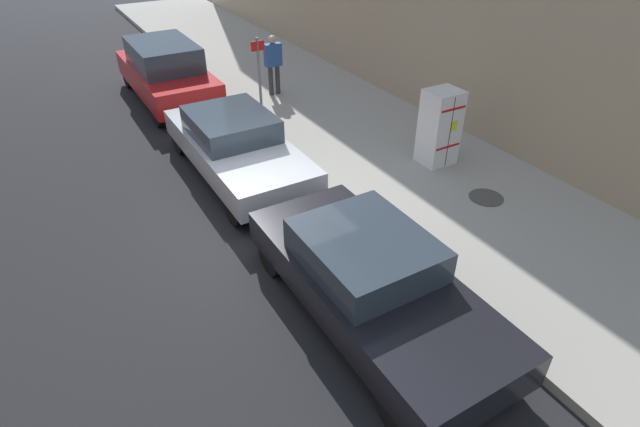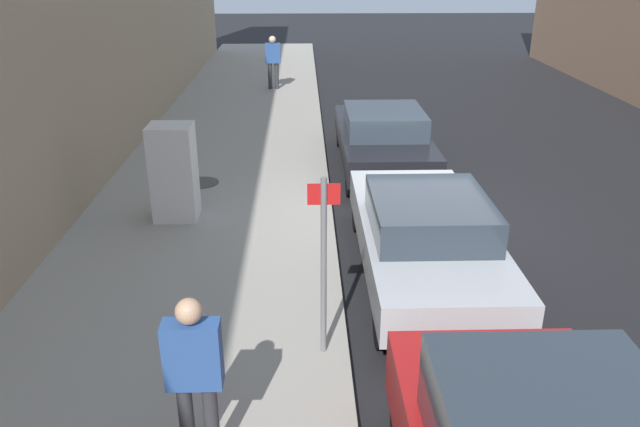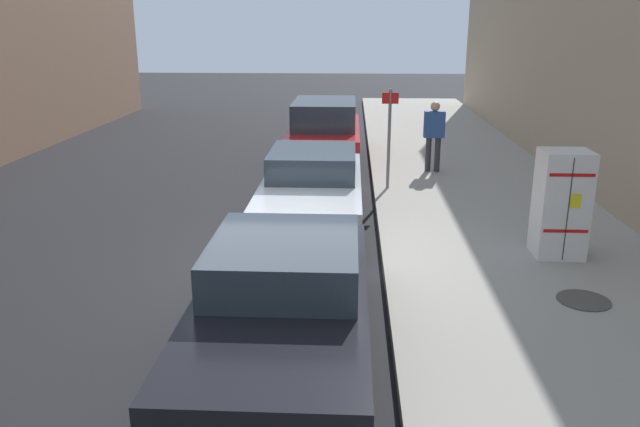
% 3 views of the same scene
% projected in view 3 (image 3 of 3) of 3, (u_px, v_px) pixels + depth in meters
% --- Properties ---
extents(ground_plane, '(80.00, 80.00, 0.00)m').
position_uv_depth(ground_plane, '(282.00, 266.00, 10.07)').
color(ground_plane, black).
extents(sidewalk_slab, '(4.58, 44.00, 0.18)m').
position_uv_depth(sidewalk_slab, '(527.00, 265.00, 9.85)').
color(sidewalk_slab, '#9E998E').
rests_on(sidewalk_slab, ground).
extents(discarded_refrigerator, '(0.75, 0.68, 1.70)m').
position_uv_depth(discarded_refrigerator, '(561.00, 204.00, 9.81)').
color(discarded_refrigerator, white).
rests_on(discarded_refrigerator, sidewalk_slab).
extents(manhole_cover, '(0.70, 0.70, 0.02)m').
position_uv_depth(manhole_cover, '(584.00, 300.00, 8.37)').
color(manhole_cover, '#47443F').
rests_on(manhole_cover, sidewalk_slab).
extents(street_sign_post, '(0.36, 0.07, 2.21)m').
position_uv_depth(street_sign_post, '(389.00, 133.00, 13.75)').
color(street_sign_post, slate).
rests_on(street_sign_post, sidewalk_slab).
extents(pedestrian_standing_near, '(0.50, 0.23, 1.74)m').
position_uv_depth(pedestrian_standing_near, '(434.00, 131.00, 15.38)').
color(pedestrian_standing_near, '#333338').
rests_on(pedestrian_standing_near, sidewalk_slab).
extents(parked_suv_red, '(1.89, 4.76, 1.74)m').
position_uv_depth(parked_suv_red, '(325.00, 132.00, 17.11)').
color(parked_suv_red, red).
rests_on(parked_suv_red, ground).
extents(parked_sedan_silver, '(1.87, 4.74, 1.41)m').
position_uv_depth(parked_sedan_silver, '(312.00, 186.00, 12.06)').
color(parked_sedan_silver, silver).
rests_on(parked_sedan_silver, ground).
extents(parked_sedan_dark, '(1.90, 4.69, 1.40)m').
position_uv_depth(parked_sedan_dark, '(284.00, 299.00, 7.11)').
color(parked_sedan_dark, black).
rests_on(parked_sedan_dark, ground).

